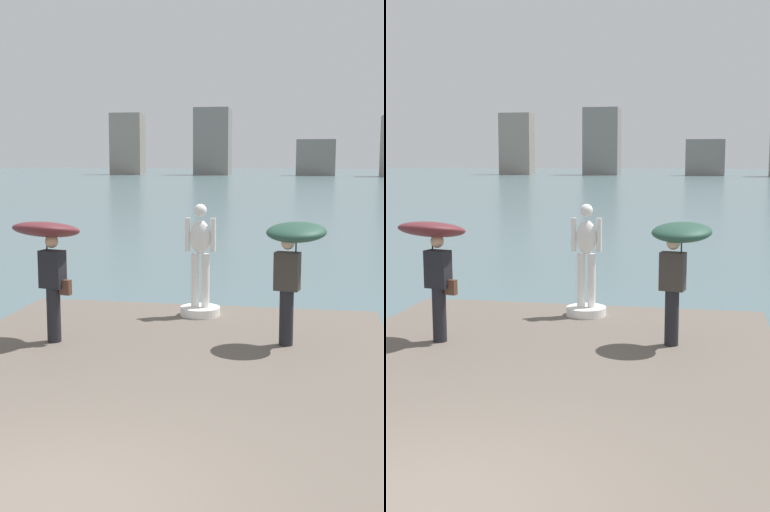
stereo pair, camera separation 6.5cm
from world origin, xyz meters
The scene contains 6 objects.
ground_plane centered at (0.00, 40.00, 0.00)m, with size 400.00×400.00×0.00m, color #4C666B.
pier centered at (0.00, 2.50, 0.20)m, with size 6.85×11.00×0.40m, color #60564C.
statue_white_figure centered at (0.12, 7.11, 1.19)m, with size 0.75×0.75×2.09m.
onlooker_left centered at (-1.95, 4.93, 1.95)m, with size 1.26×1.28×2.00m.
onlooker_right centered at (1.88, 5.37, 1.91)m, with size 1.11×1.13×1.98m.
distant_skyline centered at (-5.08, 133.53, 5.67)m, with size 80.21×13.96×13.93m.
Camera 2 is at (2.24, -4.91, 3.31)m, focal length 46.65 mm.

